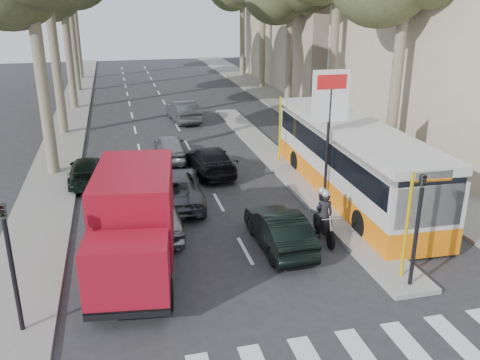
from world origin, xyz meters
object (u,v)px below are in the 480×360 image
object	(u,v)px
silver_hatchback	(162,218)
city_bus	(351,158)
dark_hatchback	(279,229)
red_truck	(134,222)
motorcycle	(322,214)

from	to	relation	value
silver_hatchback	city_bus	distance (m)	8.60
silver_hatchback	dark_hatchback	bearing A→B (deg)	153.27
dark_hatchback	city_bus	bearing A→B (deg)	-139.86
red_truck	city_bus	distance (m)	10.35
silver_hatchback	motorcycle	size ratio (longest dim) A/B	1.64
city_bus	motorcycle	world-z (taller)	city_bus
silver_hatchback	red_truck	bearing A→B (deg)	68.29
silver_hatchback	red_truck	size ratio (longest dim) A/B	0.58
motorcycle	silver_hatchback	bearing A→B (deg)	169.20
red_truck	motorcycle	distance (m)	6.73
city_bus	red_truck	bearing A→B (deg)	-152.39
dark_hatchback	city_bus	world-z (taller)	city_bus
red_truck	motorcycle	xyz separation A→B (m)	(6.61, 0.94, -0.84)
silver_hatchback	city_bus	world-z (taller)	city_bus
red_truck	dark_hatchback	bearing A→B (deg)	13.47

